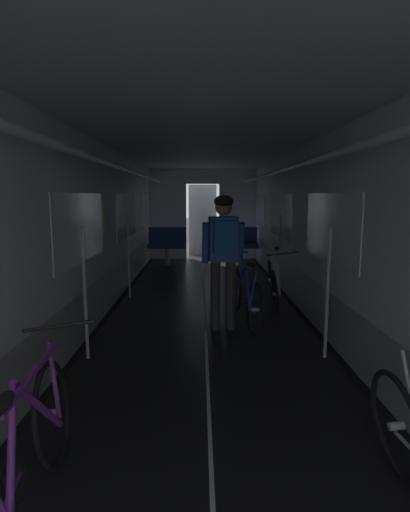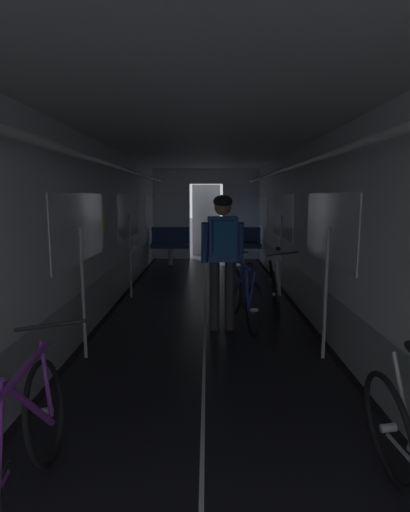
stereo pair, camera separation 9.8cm
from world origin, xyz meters
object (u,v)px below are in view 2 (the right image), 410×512
Objects in this scene: bench_seat_far_left at (170,242)px; person_cyclist_aisle at (223,248)px; bench_seat_far_right at (242,242)px; bicycle_purple at (14,456)px; bicycle_blue_in_aisle at (244,296)px; bicycle_white at (274,283)px.

bench_seat_far_left is 0.57× the size of person_cyclist_aisle.
bicycle_purple is (-1.87, -8.17, -0.19)m from bench_seat_far_right.
bench_seat_far_right and bicycle_purple have the same top height.
bicycle_purple reaches higher than bicycle_blue_in_aisle.
bicycle_purple is 1.00× the size of bicycle_white.
bicycle_white is 0.99m from bicycle_blue_in_aisle.
bicycle_purple is at bearing -102.87° from bench_seat_far_right.
bench_seat_far_right and bicycle_white have the same top height.
bench_seat_far_left is 1.80m from bench_seat_far_right.
bicycle_blue_in_aisle is (1.43, -4.81, -0.18)m from bench_seat_far_left.
bench_seat_far_left and bicycle_white have the same top height.
person_cyclist_aisle is at bearing -127.88° from bicycle_white.
person_cyclist_aisle is 0.79m from bicycle_blue_in_aisle.
bench_seat_far_left is at bearing 180.00° from bench_seat_far_right.
person_cyclist_aisle reaches higher than bench_seat_far_right.
bicycle_white is at bearing 56.42° from bicycle_blue_in_aisle.
bicycle_white is 0.98× the size of person_cyclist_aisle.
person_cyclist_aisle is 1.03× the size of bicycle_blue_in_aisle.
bicycle_purple is 3.68m from bicycle_blue_in_aisle.
bench_seat_far_right is at bearing 85.56° from bicycle_blue_in_aisle.
bicycle_purple is at bearing -90.47° from bench_seat_far_left.
bench_seat_far_left is 0.58× the size of bicycle_white.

